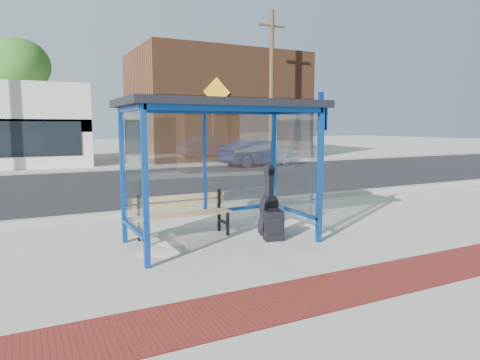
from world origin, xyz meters
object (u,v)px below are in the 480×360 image
fire_hydrant (282,154)px  guitar_bag (269,213)px  bench (183,212)px  parked_car (259,153)px  suitcase (274,226)px  backpack (267,228)px

fire_hydrant → guitar_bag: bearing=-123.2°
bench → guitar_bag: guitar_bag is taller
parked_car → guitar_bag: bearing=143.6°
guitar_bag → suitcase: 0.28m
bench → suitcase: size_ratio=3.02×
backpack → fire_hydrant: 16.93m
suitcase → parked_car: (6.67, 12.35, 0.40)m
suitcase → parked_car: bearing=76.1°
fire_hydrant → suitcase: bearing=-122.9°
guitar_bag → fire_hydrant: (9.28, 14.19, -0.04)m
bench → suitcase: bearing=-35.5°
guitar_bag → backpack: bearing=87.9°
parked_car → fire_hydrant: size_ratio=5.29×
bench → guitar_bag: 1.54m
backpack → parked_car: (6.65, 12.10, 0.50)m
bench → fire_hydrant: size_ratio=2.28×
suitcase → backpack: (0.02, 0.24, -0.10)m
backpack → parked_car: bearing=61.8°
guitar_bag → backpack: 0.29m
parked_car → bench: bearing=137.3°
suitcase → backpack: size_ratio=1.66×
suitcase → fire_hydrant: fire_hydrant is taller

